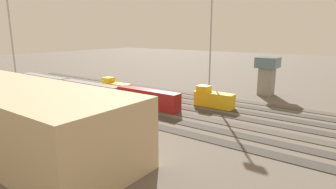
# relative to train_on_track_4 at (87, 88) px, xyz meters

# --- Properties ---
(ground_plane) EXTENTS (400.00, 400.00, 0.00)m
(ground_plane) POSITION_rel_train_on_track_4_xyz_m (-18.38, -5.00, -2.11)
(ground_plane) COLOR #60594F
(track_bed_0) EXTENTS (140.00, 2.80, 0.12)m
(track_bed_0) POSITION_rel_train_on_track_4_xyz_m (-18.38, -20.00, -2.05)
(track_bed_0) COLOR #4C443D
(track_bed_0) RESTS_ON ground_plane
(track_bed_1) EXTENTS (140.00, 2.80, 0.12)m
(track_bed_1) POSITION_rel_train_on_track_4_xyz_m (-18.38, -15.00, -2.05)
(track_bed_1) COLOR #3D3833
(track_bed_1) RESTS_ON ground_plane
(track_bed_2) EXTENTS (140.00, 2.80, 0.12)m
(track_bed_2) POSITION_rel_train_on_track_4_xyz_m (-18.38, -10.00, -2.05)
(track_bed_2) COLOR #3D3833
(track_bed_2) RESTS_ON ground_plane
(track_bed_3) EXTENTS (140.00, 2.80, 0.12)m
(track_bed_3) POSITION_rel_train_on_track_4_xyz_m (-18.38, -5.00, -2.05)
(track_bed_3) COLOR #3D3833
(track_bed_3) RESTS_ON ground_plane
(track_bed_4) EXTENTS (140.00, 2.80, 0.12)m
(track_bed_4) POSITION_rel_train_on_track_4_xyz_m (-18.38, 0.00, -2.05)
(track_bed_4) COLOR #4C443D
(track_bed_4) RESTS_ON ground_plane
(track_bed_5) EXTENTS (140.00, 2.80, 0.12)m
(track_bed_5) POSITION_rel_train_on_track_4_xyz_m (-18.38, 5.00, -2.05)
(track_bed_5) COLOR #3D3833
(track_bed_5) RESTS_ON ground_plane
(track_bed_6) EXTENTS (140.00, 2.80, 0.12)m
(track_bed_6) POSITION_rel_train_on_track_4_xyz_m (-18.38, 10.00, -2.05)
(track_bed_6) COLOR #3D3833
(track_bed_6) RESTS_ON ground_plane
(train_on_track_4) EXTENTS (66.40, 3.00, 4.40)m
(train_on_track_4) POSITION_rel_train_on_track_4_xyz_m (0.00, 0.00, 0.00)
(train_on_track_4) COLOR maroon
(train_on_track_4) RESTS_ON ground_plane
(train_on_track_3) EXTENTS (10.00, 3.00, 5.00)m
(train_on_track_3) POSITION_rel_train_on_track_4_xyz_m (-6.41, -5.00, 0.04)
(train_on_track_3) COLOR gold
(train_on_track_3) RESTS_ON ground_plane
(train_on_track_2) EXTENTS (10.00, 3.00, 5.00)m
(train_on_track_2) POSITION_rel_train_on_track_4_xyz_m (-36.02, -10.00, 0.04)
(train_on_track_2) COLOR gold
(train_on_track_2) RESTS_ON ground_plane
(light_mast_0) EXTENTS (2.80, 0.70, 31.37)m
(light_mast_0) POSITION_rel_train_on_track_4_xyz_m (-28.36, -22.25, 17.48)
(light_mast_0) COLOR #9EA0A5
(light_mast_0) RESTS_ON ground_plane
(light_mast_1) EXTENTS (2.80, 0.70, 31.96)m
(light_mast_1) POSITION_rel_train_on_track_4_xyz_m (14.74, 12.95, 17.79)
(light_mast_1) COLOR #9EA0A5
(light_mast_1) RESTS_ON ground_plane
(maintenance_shed) EXTENTS (57.43, 14.83, 10.04)m
(maintenance_shed) POSITION_rel_train_on_track_4_xyz_m (-16.21, 30.71, 2.91)
(maintenance_shed) COLOR tan
(maintenance_shed) RESTS_ON ground_plane
(control_tower) EXTENTS (6.00, 6.00, 11.14)m
(control_tower) POSITION_rel_train_on_track_4_xyz_m (-42.05, -32.19, 4.48)
(control_tower) COLOR gray
(control_tower) RESTS_ON ground_plane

